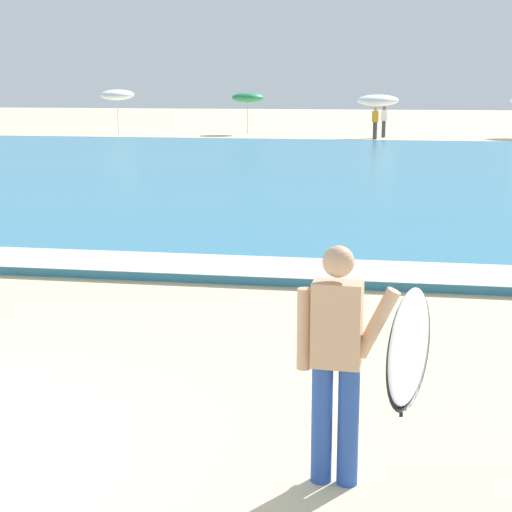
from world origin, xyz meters
TOP-DOWN VIEW (x-y plane):
  - sea at (0.00, 19.83)m, footprint 120.00×28.00m
  - surf_foam at (0.00, 6.43)m, footprint 120.00×1.36m
  - surfer_with_board at (3.68, 0.18)m, footprint 0.97×2.34m
  - beach_umbrella_0 at (-10.94, 37.10)m, footprint 1.80×1.82m
  - beach_umbrella_1 at (-4.36, 39.41)m, footprint 1.72×1.74m
  - beach_umbrella_2 at (2.69, 37.18)m, footprint 2.08×2.09m
  - beachgoer_near_row_left at (2.61, 36.27)m, footprint 0.32×0.20m
  - beachgoer_near_row_mid at (3.01, 37.76)m, footprint 0.32×0.20m

SIDE VIEW (x-z plane):
  - sea at x=0.00m, z-range 0.00..0.14m
  - surf_foam at x=0.00m, z-range 0.14..0.15m
  - beachgoer_near_row_left at x=2.61m, z-range 0.05..1.63m
  - beachgoer_near_row_mid at x=3.01m, z-range 0.05..1.63m
  - surfer_with_board at x=3.68m, z-range 0.16..1.89m
  - beach_umbrella_2 at x=2.69m, z-range 0.79..2.96m
  - beach_umbrella_1 at x=-4.36m, z-range 0.82..3.07m
  - beach_umbrella_0 at x=-10.94m, z-range 0.89..3.32m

